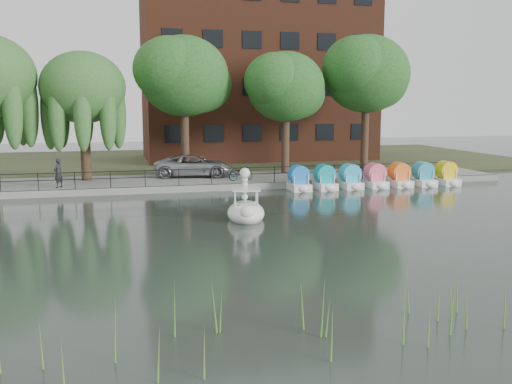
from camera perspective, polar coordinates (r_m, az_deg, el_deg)
name	(u,v)px	position (r m, az deg, el deg)	size (l,w,h in m)	color
ground_plane	(268,241)	(22.36, 1.24, -4.89)	(120.00, 120.00, 0.00)	#3B4740
promenade	(205,181)	(37.74, -5.15, 1.06)	(40.00, 6.00, 0.40)	gray
kerb	(212,188)	(34.85, -4.40, 0.42)	(40.00, 0.25, 0.40)	gray
land_strip	(180,161)	(51.52, -7.57, 3.10)	(60.00, 22.00, 0.36)	#47512D
railing	(211,172)	(34.92, -4.47, 2.00)	(32.00, 0.05, 1.00)	black
apartment_building	(256,57)	(52.63, 0.03, 13.30)	(20.00, 10.07, 18.00)	#4C1E16
willow_mid	(83,88)	(38.00, -16.94, 9.91)	(5.32, 5.32, 8.15)	#473323
broadleaf_center	(184,77)	(39.27, -7.23, 11.37)	(6.00, 6.00, 9.25)	#473323
broadleaf_right	(286,87)	(40.21, 3.00, 10.40)	(5.40, 5.40, 8.32)	#473323
broadleaf_far	(367,74)	(43.50, 11.00, 11.48)	(6.30, 6.30, 9.71)	#473323
minivan	(194,164)	(38.64, -6.21, 2.80)	(6.11, 2.81, 1.70)	gray
bicycle	(241,173)	(36.61, -1.53, 1.96)	(1.72, 0.60, 1.00)	gray
pedestrian	(58,171)	(35.35, -19.18, 2.01)	(0.71, 0.48, 1.98)	black
swan_boat	(246,209)	(26.31, -1.03, -1.66)	(2.17, 2.97, 2.30)	white
pedal_boat_row	(375,178)	(37.04, 11.82, 1.40)	(11.35, 1.70, 1.40)	white
reed_bank	(454,304)	(14.59, 19.21, -10.52)	(24.00, 2.40, 1.20)	#669938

